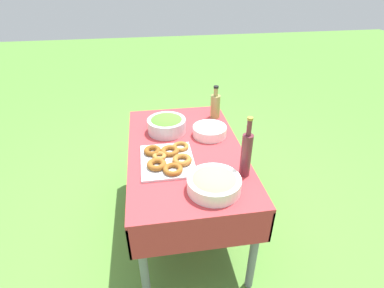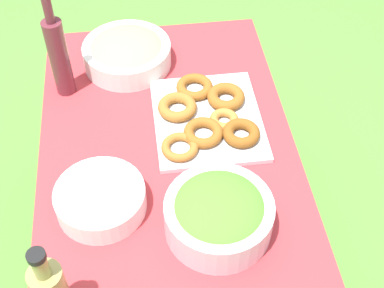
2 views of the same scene
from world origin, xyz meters
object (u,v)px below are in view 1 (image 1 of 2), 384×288
(pasta_bowl, at_px, (214,183))
(plate_stack, at_px, (210,131))
(wine_bottle, at_px, (246,153))
(olive_oil_bottle, at_px, (215,105))
(salad_bowl, at_px, (167,124))
(donut_platter, at_px, (168,159))

(pasta_bowl, bearing_deg, plate_stack, 170.49)
(plate_stack, distance_m, wine_bottle, 0.52)
(pasta_bowl, distance_m, olive_oil_bottle, 0.92)
(salad_bowl, xyz_separation_m, donut_platter, (0.40, -0.03, -0.04))
(salad_bowl, relative_size, olive_oil_bottle, 1.06)
(donut_platter, xyz_separation_m, wine_bottle, (0.20, 0.44, 0.13))
(donut_platter, xyz_separation_m, olive_oil_bottle, (-0.58, 0.44, 0.08))
(pasta_bowl, bearing_deg, donut_platter, -143.72)
(donut_platter, relative_size, plate_stack, 1.68)
(donut_platter, distance_m, olive_oil_bottle, 0.73)
(salad_bowl, bearing_deg, donut_platter, -4.04)
(salad_bowl, distance_m, donut_platter, 0.40)
(pasta_bowl, bearing_deg, salad_bowl, -164.01)
(plate_stack, bearing_deg, pasta_bowl, -9.51)
(salad_bowl, distance_m, pasta_bowl, 0.74)
(salad_bowl, relative_size, pasta_bowl, 0.94)
(plate_stack, distance_m, olive_oil_bottle, 0.32)
(salad_bowl, height_order, donut_platter, salad_bowl)
(pasta_bowl, distance_m, donut_platter, 0.39)
(olive_oil_bottle, bearing_deg, donut_platter, -37.06)
(pasta_bowl, xyz_separation_m, plate_stack, (-0.61, 0.10, -0.01))
(pasta_bowl, xyz_separation_m, donut_platter, (-0.32, -0.23, -0.03))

